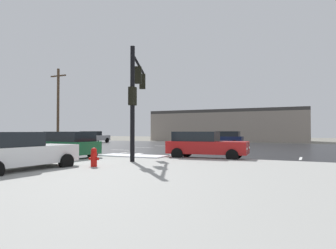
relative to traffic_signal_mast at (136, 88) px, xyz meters
name	(u,v)px	position (x,y,z in m)	size (l,w,h in m)	color
ground_plane	(106,152)	(-6.13, 5.51, -3.93)	(120.00, 120.00, 0.00)	slate
road_asphalt	(106,152)	(-6.13, 5.51, -3.92)	(44.00, 44.00, 0.02)	black
sidewalk_corner	(201,194)	(5.87, -6.49, -3.86)	(18.00, 18.00, 0.14)	#9E9E99
snow_strip_curbside	(133,156)	(-1.13, 1.51, -3.76)	(4.00, 1.60, 0.06)	white
lane_markings	(108,153)	(-4.92, 4.13, -3.91)	(36.15, 36.15, 0.01)	silver
traffic_signal_mast	(136,88)	(0.00, 0.00, 0.00)	(2.11, 4.53, 5.66)	black
fire_hydrant	(94,157)	(0.15, -3.61, -3.39)	(0.48, 0.26, 0.79)	red
strip_building_background	(228,126)	(-3.91, 35.45, -1.41)	(24.92, 8.00, 5.05)	gray
sedan_white	(15,151)	(-1.81, -5.84, -3.08)	(2.20, 4.61, 1.58)	white
sedan_red	(204,145)	(2.89, 2.79, -3.08)	(4.64, 2.30, 1.58)	#B21919
sedan_silver	(94,137)	(-18.02, 18.44, -3.08)	(2.22, 4.61, 1.58)	#B7BABF
sedan_navy	(223,138)	(-0.13, 18.25, -3.08)	(4.63, 2.28, 1.58)	#141E47
sedan_green	(64,145)	(-4.47, -0.64, -3.08)	(4.63, 2.27, 1.58)	#195933
utility_pole_far	(58,105)	(-16.95, 11.07, 0.58)	(2.20, 0.28, 8.60)	brown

